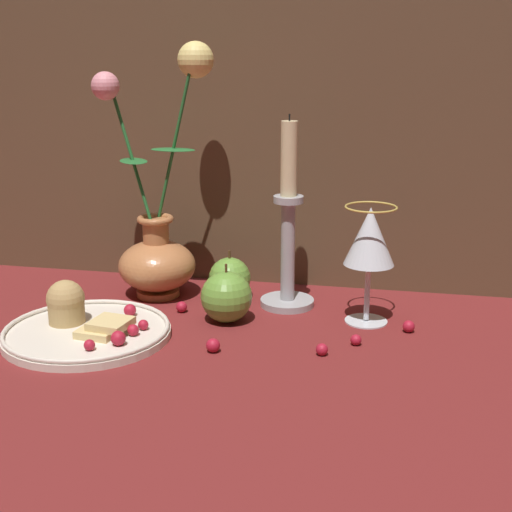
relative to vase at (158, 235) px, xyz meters
The scene contains 12 objects.
ground_plane 0.20m from the vase, 43.14° to the right, with size 2.40×2.40×0.00m, color maroon.
vase is the anchor object (origin of this frame).
plate_with_pastries 0.21m from the vase, 104.11° to the right, with size 0.23×0.23×0.07m.
wine_glass 0.33m from the vase, ahead, with size 0.07×0.07×0.17m.
candlestick 0.20m from the vase, ahead, with size 0.08×0.08×0.29m.
apple_beside_vase 0.13m from the vase, ahead, with size 0.07×0.07×0.08m.
apple_near_glass 0.17m from the vase, 33.75° to the right, with size 0.07×0.07×0.09m.
berry_near_plate 0.26m from the vase, 54.83° to the right, with size 0.02×0.02×0.02m, color #AD192D.
berry_front_center 0.36m from the vase, 23.50° to the right, with size 0.01×0.01×0.01m, color #AD192D.
berry_by_glass_stem 0.40m from the vase, 11.42° to the right, with size 0.02×0.02×0.02m, color #AD192D.
berry_under_candlestick 0.34m from the vase, 32.94° to the right, with size 0.02×0.02×0.02m, color #AD192D.
berry_far_right 0.13m from the vase, 49.87° to the right, with size 0.02×0.02×0.02m, color #AD192D.
Camera 1 is at (0.24, -0.89, 0.37)m, focal length 50.00 mm.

